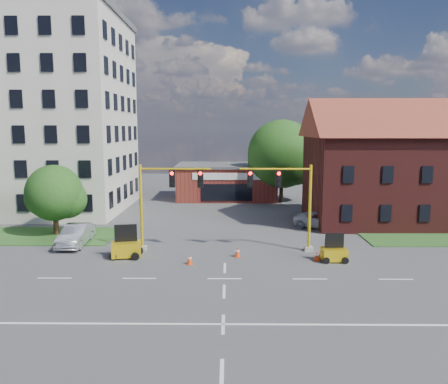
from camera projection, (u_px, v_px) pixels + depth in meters
The scene contains 17 objects.
ground at pixel (224, 279), 25.52m from camera, with size 120.00×120.00×0.00m, color #49494C.
lane_markings at pixel (224, 298), 22.55m from camera, with size 60.00×36.00×0.01m, color white, non-canonical shape.
office_block at pixel (37, 113), 45.93m from camera, with size 18.40×15.40×20.60m.
brick_shop at pixel (227, 181), 54.88m from camera, with size 12.40×8.40×4.30m.
townhouse_row at pixel (421, 159), 40.31m from camera, with size 21.00×11.00×11.50m.
tree_large at pixel (285, 156), 51.45m from camera, with size 8.48×8.07×9.78m.
tree_nw_front at pixel (58, 195), 35.65m from camera, with size 4.82×4.59×5.81m.
signal_mast_west at pixel (164, 197), 30.94m from camera, with size 5.30×0.60×6.20m.
signal_mast_east at pixel (287, 197), 30.85m from camera, with size 5.30×0.60×6.20m.
trailer_west at pixel (126, 248), 29.66m from camera, with size 2.13×1.62×2.19m.
trailer_east at pixel (334, 253), 28.79m from camera, with size 1.65×1.15×1.82m.
cone_a at pixel (190, 259), 28.18m from camera, with size 0.40×0.40×0.70m.
cone_b at pixel (237, 252), 29.82m from camera, with size 0.40×0.40×0.70m.
cone_c at pixel (317, 256), 29.00m from camera, with size 0.40×0.40×0.70m.
cone_d at pixel (329, 240), 33.09m from camera, with size 0.40×0.40×0.70m.
pickup_white at pixel (323, 220), 38.50m from camera, with size 2.33×5.06×1.41m, color silver.
sedan_silver_front at pixel (76, 235), 32.75m from camera, with size 1.66×4.76×1.57m, color #A0A2A7.
Camera 1 is at (0.24, -24.52, 8.70)m, focal length 35.00 mm.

